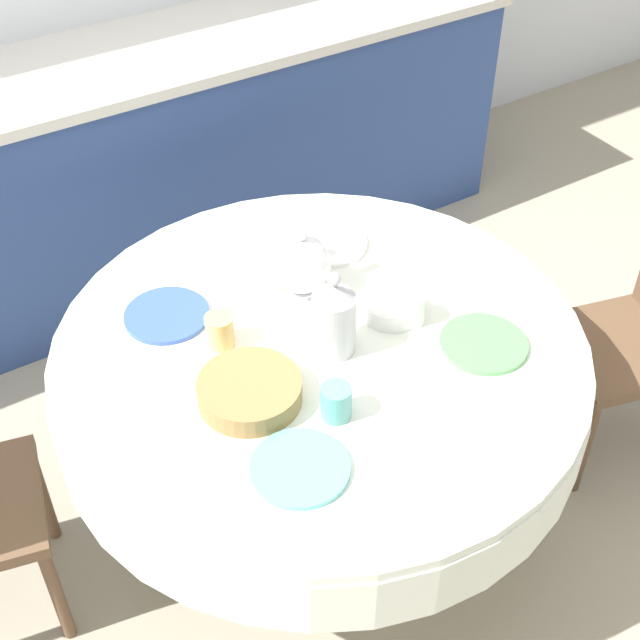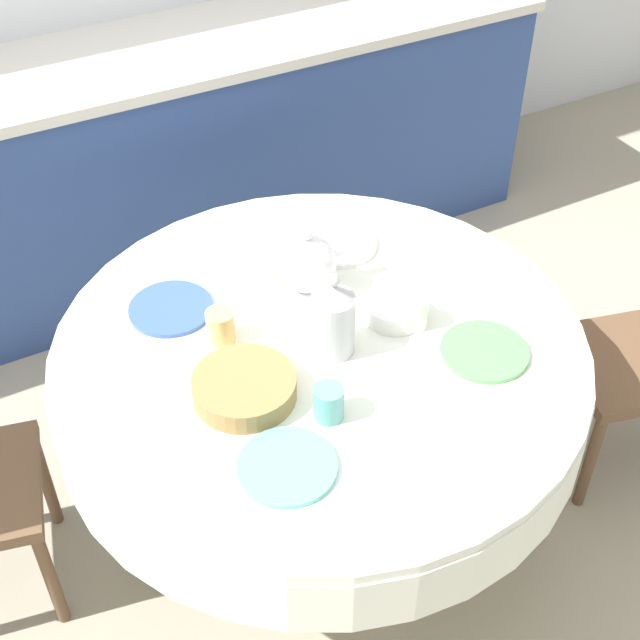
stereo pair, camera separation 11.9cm
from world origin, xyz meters
TOP-DOWN VIEW (x-y plane):
  - ground_plane at (0.00, 0.00)m, footprint 12.00×12.00m
  - kitchen_counter at (0.00, 1.44)m, footprint 3.24×0.64m
  - dining_table at (0.00, 0.00)m, footprint 1.45×1.45m
  - plate_near_left at (-0.27, -0.34)m, footprint 0.23×0.23m
  - cup_near_left at (-0.11, -0.24)m, footprint 0.08×0.08m
  - plate_near_right at (0.36, -0.24)m, footprint 0.23×0.23m
  - cup_near_right at (0.26, -0.06)m, footprint 0.08×0.08m
  - plate_far_left at (-0.30, 0.31)m, footprint 0.23×0.23m
  - cup_far_left at (-0.22, 0.14)m, footprint 0.08×0.08m
  - plate_far_right at (0.25, 0.35)m, footprint 0.23×0.23m
  - cup_far_right at (0.06, 0.26)m, footprint 0.08×0.08m
  - coffee_carafe at (0.02, -0.04)m, footprint 0.12×0.12m
  - teapot at (0.07, 0.21)m, footprint 0.23×0.17m
  - bread_basket at (-0.26, -0.08)m, footprint 0.26×0.26m
  - fruit_bowl at (0.23, -0.01)m, footprint 0.16×0.16m

SIDE VIEW (x-z plane):
  - ground_plane at x=0.00m, z-range 0.00..0.00m
  - kitchen_counter at x=0.00m, z-range 0.00..0.95m
  - dining_table at x=0.00m, z-range 0.24..0.96m
  - plate_near_left at x=-0.27m, z-range 0.72..0.73m
  - plate_near_right at x=0.36m, z-range 0.72..0.73m
  - plate_far_left at x=-0.30m, z-range 0.72..0.73m
  - plate_far_right at x=0.25m, z-range 0.72..0.73m
  - fruit_bowl at x=0.23m, z-range 0.72..0.77m
  - bread_basket at x=-0.26m, z-range 0.72..0.78m
  - cup_near_left at x=-0.11m, z-range 0.72..0.81m
  - cup_near_right at x=0.26m, z-range 0.72..0.81m
  - cup_far_left at x=-0.22m, z-range 0.72..0.81m
  - cup_far_right at x=0.06m, z-range 0.72..0.81m
  - teapot at x=0.07m, z-range 0.71..0.92m
  - coffee_carafe at x=0.02m, z-range 0.70..0.95m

